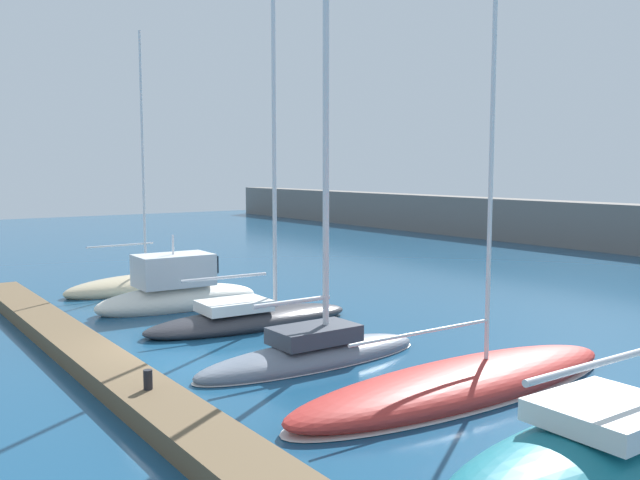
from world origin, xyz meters
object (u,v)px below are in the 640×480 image
at_px(sailboat_slate_fourth, 312,350).
at_px(sailboat_red_fifth, 463,380).
at_px(sailboat_sand_nearest, 142,285).
at_px(sailboat_charcoal_third, 249,315).
at_px(motorboat_ivory_second, 178,292).
at_px(dock_bollard, 148,380).
at_px(sailboat_teal_sixth, 617,445).

distance_m(sailboat_slate_fourth, sailboat_red_fifth, 4.42).
bearing_deg(sailboat_sand_nearest, sailboat_charcoal_third, -89.57).
relative_size(sailboat_sand_nearest, motorboat_ivory_second, 1.77).
bearing_deg(motorboat_ivory_second, sailboat_charcoal_third, -78.54).
bearing_deg(motorboat_ivory_second, dock_bollard, -115.01).
bearing_deg(sailboat_teal_sixth, motorboat_ivory_second, 92.35).
bearing_deg(dock_bollard, sailboat_teal_sixth, 36.94).
distance_m(sailboat_sand_nearest, motorboat_ivory_second, 4.42).
xyz_separation_m(sailboat_sand_nearest, sailboat_red_fifth, (17.62, 1.29, 0.07)).
bearing_deg(dock_bollard, sailboat_red_fifth, 64.46).
xyz_separation_m(motorboat_ivory_second, sailboat_charcoal_third, (4.25, 0.73, -0.24)).
xyz_separation_m(sailboat_charcoal_third, sailboat_red_fifth, (8.97, 0.78, -0.08)).
relative_size(sailboat_sand_nearest, sailboat_teal_sixth, 0.88).
bearing_deg(sailboat_charcoal_third, sailboat_slate_fourth, -96.15).
distance_m(sailboat_sand_nearest, sailboat_red_fifth, 17.66).
relative_size(sailboat_sand_nearest, sailboat_slate_fourth, 0.83).
height_order(sailboat_sand_nearest, dock_bollard, sailboat_sand_nearest).
height_order(sailboat_charcoal_third, sailboat_slate_fourth, sailboat_charcoal_third).
height_order(motorboat_ivory_second, sailboat_charcoal_third, sailboat_charcoal_third).
bearing_deg(sailboat_teal_sixth, dock_bollard, 127.16).
bearing_deg(sailboat_charcoal_third, sailboat_teal_sixth, -87.97).
distance_m(motorboat_ivory_second, dock_bollard, 11.28).
bearing_deg(motorboat_ivory_second, sailboat_teal_sixth, -86.11).
distance_m(sailboat_charcoal_third, sailboat_teal_sixth, 13.46).
height_order(motorboat_ivory_second, sailboat_slate_fourth, sailboat_slate_fourth).
relative_size(sailboat_charcoal_third, dock_bollard, 34.16).
distance_m(sailboat_red_fifth, sailboat_teal_sixth, 4.57).
xyz_separation_m(sailboat_sand_nearest, sailboat_teal_sixth, (22.10, 0.44, 0.20)).
xyz_separation_m(motorboat_ivory_second, sailboat_slate_fourth, (9.07, 0.01, -0.27)).
relative_size(sailboat_sand_nearest, sailboat_charcoal_third, 0.76).
bearing_deg(sailboat_sand_nearest, sailboat_slate_fourth, -93.82).
xyz_separation_m(sailboat_teal_sixth, dock_bollard, (-7.64, -5.74, 0.27)).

